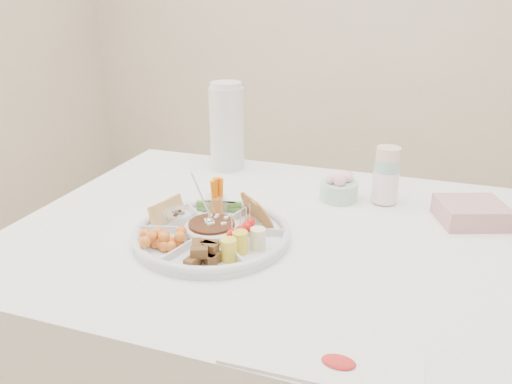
% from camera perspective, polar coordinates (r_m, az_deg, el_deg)
% --- Properties ---
extents(dining_table, '(1.52, 1.02, 0.76)m').
position_cam_1_polar(dining_table, '(1.48, 5.73, -18.11)').
color(dining_table, white).
rests_on(dining_table, floor).
extents(party_tray, '(0.47, 0.47, 0.04)m').
position_cam_1_polar(party_tray, '(1.23, -5.06, -4.49)').
color(party_tray, silver).
rests_on(party_tray, dining_table).
extents(bean_dip, '(0.14, 0.14, 0.04)m').
position_cam_1_polar(bean_dip, '(1.23, -5.07, -4.18)').
color(bean_dip, '#5C2B18').
rests_on(bean_dip, party_tray).
extents(tortillas, '(0.12, 0.12, 0.06)m').
position_cam_1_polar(tortillas, '(1.27, 0.35, -2.46)').
color(tortillas, '#B9862B').
rests_on(tortillas, party_tray).
extents(carrot_cucumber, '(0.14, 0.14, 0.10)m').
position_cam_1_polar(carrot_cucumber, '(1.33, -4.36, -0.40)').
color(carrot_cucumber, orange).
rests_on(carrot_cucumber, party_tray).
extents(pita_raisins, '(0.14, 0.14, 0.06)m').
position_cam_1_polar(pita_raisins, '(1.30, -9.63, -2.20)').
color(pita_raisins, tan).
rests_on(pita_raisins, party_tray).
extents(cherries, '(0.15, 0.15, 0.05)m').
position_cam_1_polar(cherries, '(1.19, -10.92, -5.11)').
color(cherries, orange).
rests_on(cherries, party_tray).
extents(granola_chunks, '(0.12, 0.12, 0.04)m').
position_cam_1_polar(granola_chunks, '(1.11, -6.00, -6.86)').
color(granola_chunks, brown).
rests_on(granola_chunks, party_tray).
extents(banana_tomato, '(0.14, 0.14, 0.09)m').
position_cam_1_polar(banana_tomato, '(1.15, 0.03, -4.46)').
color(banana_tomato, '#E0D95D').
rests_on(banana_tomato, party_tray).
extents(cup_stack, '(0.08, 0.08, 0.20)m').
position_cam_1_polar(cup_stack, '(1.46, 14.73, 2.50)').
color(cup_stack, '#B6BDB3').
rests_on(cup_stack, dining_table).
extents(thermos, '(0.15, 0.15, 0.30)m').
position_cam_1_polar(thermos, '(1.69, -3.34, 7.58)').
color(thermos, silver).
rests_on(thermos, dining_table).
extents(flower_bowl, '(0.13, 0.13, 0.08)m').
position_cam_1_polar(flower_bowl, '(1.47, 9.48, 0.64)').
color(flower_bowl, '#92BEA1').
rests_on(flower_bowl, dining_table).
extents(napkin_stack, '(0.20, 0.19, 0.05)m').
position_cam_1_polar(napkin_stack, '(1.43, 23.37, -2.15)').
color(napkin_stack, tan).
rests_on(napkin_stack, dining_table).
extents(placemat, '(0.33, 0.12, 0.01)m').
position_cam_1_polar(placemat, '(0.87, 7.36, -18.59)').
color(placemat, white).
rests_on(placemat, dining_table).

